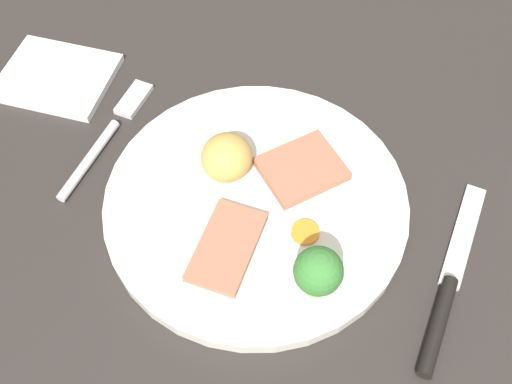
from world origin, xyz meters
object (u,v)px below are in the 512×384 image
(fork, at_px, (108,134))
(knife, at_px, (448,290))
(meat_slice_main, at_px, (302,169))
(roast_potato_left, at_px, (227,157))
(folded_napkin, at_px, (57,77))
(broccoli_floret, at_px, (318,272))
(carrot_coin_front, at_px, (305,232))
(dinner_plate, at_px, (256,203))
(meat_slice_under, at_px, (227,247))

(fork, xyz_separation_m, knife, (0.34, -0.01, 0.00))
(meat_slice_main, relative_size, roast_potato_left, 1.45)
(meat_slice_main, height_order, folded_napkin, meat_slice_main)
(knife, xyz_separation_m, folded_napkin, (-0.43, 0.04, -0.00))
(fork, height_order, knife, knife)
(meat_slice_main, relative_size, broccoli_floret, 1.38)
(folded_napkin, bearing_deg, carrot_coin_front, -10.21)
(carrot_coin_front, relative_size, folded_napkin, 0.21)
(roast_potato_left, xyz_separation_m, fork, (-0.13, -0.01, -0.03))
(carrot_coin_front, bearing_deg, roast_potato_left, 163.10)
(dinner_plate, bearing_deg, meat_slice_under, -88.26)
(fork, bearing_deg, knife, -95.45)
(meat_slice_under, bearing_deg, roast_potato_left, 118.55)
(meat_slice_under, height_order, carrot_coin_front, meat_slice_under)
(meat_slice_under, relative_size, folded_napkin, 0.71)
(meat_slice_main, bearing_deg, folded_napkin, -179.71)
(roast_potato_left, height_order, fork, roast_potato_left)
(meat_slice_main, distance_m, broccoli_floret, 0.12)
(broccoli_floret, relative_size, folded_napkin, 0.45)
(dinner_plate, relative_size, meat_slice_under, 3.39)
(meat_slice_main, bearing_deg, dinner_plate, -117.13)
(meat_slice_main, distance_m, folded_napkin, 0.27)
(dinner_plate, xyz_separation_m, knife, (0.17, -0.00, -0.00))
(meat_slice_main, distance_m, carrot_coin_front, 0.06)
(meat_slice_main, xyz_separation_m, meat_slice_under, (-0.02, -0.10, 0.00))
(meat_slice_under, height_order, folded_napkin, meat_slice_under)
(meat_slice_main, height_order, fork, meat_slice_main)
(dinner_plate, distance_m, broccoli_floret, 0.10)
(dinner_plate, bearing_deg, folded_napkin, 170.37)
(roast_potato_left, distance_m, fork, 0.13)
(dinner_plate, bearing_deg, meat_slice_main, 62.87)
(carrot_coin_front, relative_size, broccoli_floret, 0.47)
(broccoli_floret, bearing_deg, fork, 166.22)
(dinner_plate, distance_m, carrot_coin_front, 0.05)
(meat_slice_under, bearing_deg, carrot_coin_front, 40.22)
(dinner_plate, relative_size, meat_slice_main, 3.86)
(meat_slice_main, bearing_deg, meat_slice_under, -101.92)
(meat_slice_main, bearing_deg, fork, -168.35)
(dinner_plate, relative_size, carrot_coin_front, 11.26)
(dinner_plate, xyz_separation_m, folded_napkin, (-0.25, 0.04, -0.00))
(roast_potato_left, bearing_deg, dinner_plate, -22.30)
(roast_potato_left, bearing_deg, fork, -175.97)
(roast_potato_left, relative_size, knife, 0.25)
(meat_slice_under, height_order, broccoli_floret, broccoli_floret)
(dinner_plate, height_order, meat_slice_main, meat_slice_main)
(dinner_plate, distance_m, fork, 0.16)
(meat_slice_under, relative_size, carrot_coin_front, 3.32)
(carrot_coin_front, distance_m, fork, 0.22)
(dinner_plate, distance_m, meat_slice_under, 0.06)
(broccoli_floret, distance_m, folded_napkin, 0.35)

